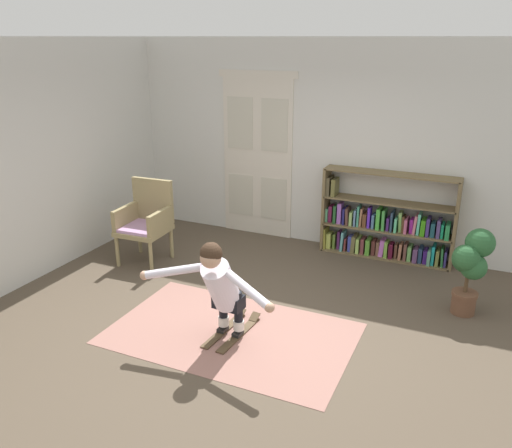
{
  "coord_description": "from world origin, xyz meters",
  "views": [
    {
      "loc": [
        2.07,
        -4.47,
        2.89
      ],
      "look_at": [
        -0.05,
        0.22,
        1.05
      ],
      "focal_mm": 36.8,
      "sensor_mm": 36.0,
      "label": 1
    }
  ],
  "objects_px": {
    "person_skier": "(220,284)",
    "bookshelf": "(385,226)",
    "potted_plant": "(470,263)",
    "wicker_chair": "(146,220)",
    "skis_pair": "(233,330)"
  },
  "relations": [
    {
      "from": "person_skier",
      "to": "bookshelf",
      "type": "bearing_deg",
      "value": 70.35
    },
    {
      "from": "potted_plant",
      "to": "person_skier",
      "type": "relative_size",
      "value": 0.67
    },
    {
      "from": "wicker_chair",
      "to": "skis_pair",
      "type": "xyz_separation_m",
      "value": [
        1.9,
        -1.21,
        -0.56
      ]
    },
    {
      "from": "bookshelf",
      "to": "skis_pair",
      "type": "distance_m",
      "value": 2.86
    },
    {
      "from": "potted_plant",
      "to": "skis_pair",
      "type": "bearing_deg",
      "value": -145.76
    },
    {
      "from": "potted_plant",
      "to": "person_skier",
      "type": "xyz_separation_m",
      "value": [
        -2.17,
        -1.68,
        0.06
      ]
    },
    {
      "from": "wicker_chair",
      "to": "skis_pair",
      "type": "relative_size",
      "value": 1.38
    },
    {
      "from": "bookshelf",
      "to": "potted_plant",
      "type": "bearing_deg",
      "value": -45.64
    },
    {
      "from": "bookshelf",
      "to": "person_skier",
      "type": "distance_m",
      "value": 3.04
    },
    {
      "from": "bookshelf",
      "to": "potted_plant",
      "type": "height_order",
      "value": "bookshelf"
    },
    {
      "from": "bookshelf",
      "to": "skis_pair",
      "type": "height_order",
      "value": "bookshelf"
    },
    {
      "from": "bookshelf",
      "to": "wicker_chair",
      "type": "bearing_deg",
      "value": -153.92
    },
    {
      "from": "bookshelf",
      "to": "skis_pair",
      "type": "relative_size",
      "value": 2.24
    },
    {
      "from": "bookshelf",
      "to": "potted_plant",
      "type": "xyz_separation_m",
      "value": [
        1.15,
        -1.17,
        0.12
      ]
    },
    {
      "from": "potted_plant",
      "to": "skis_pair",
      "type": "xyz_separation_m",
      "value": [
        -2.15,
        -1.47,
        -0.56
      ]
    }
  ]
}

